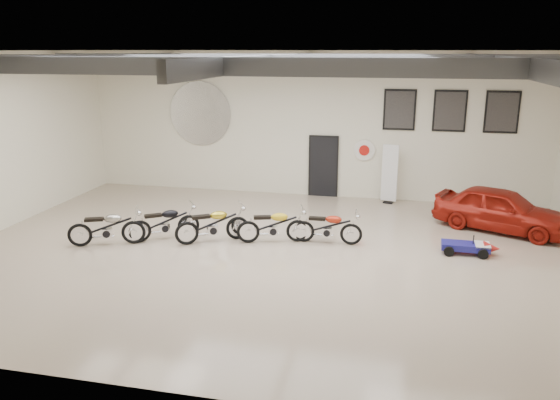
% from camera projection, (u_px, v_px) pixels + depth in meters
% --- Properties ---
extents(floor, '(16.00, 12.00, 0.01)m').
position_uv_depth(floor, '(270.00, 254.00, 13.91)').
color(floor, tan).
rests_on(floor, ground).
extents(ceiling, '(16.00, 12.00, 0.01)m').
position_uv_depth(ceiling, '(269.00, 51.00, 12.57)').
color(ceiling, slate).
rests_on(ceiling, back_wall).
extents(back_wall, '(16.00, 0.02, 5.00)m').
position_uv_depth(back_wall, '(310.00, 125.00, 18.88)').
color(back_wall, silver).
rests_on(back_wall, floor).
extents(ceiling_beams, '(15.80, 11.80, 0.32)m').
position_uv_depth(ceiling_beams, '(269.00, 62.00, 12.64)').
color(ceiling_beams, '#5A5C62').
rests_on(ceiling_beams, ceiling).
extents(door, '(0.92, 0.08, 2.10)m').
position_uv_depth(door, '(323.00, 167.00, 19.12)').
color(door, black).
rests_on(door, back_wall).
extents(logo_plaque, '(2.30, 0.06, 1.16)m').
position_uv_depth(logo_plaque, '(200.00, 114.00, 19.59)').
color(logo_plaque, silver).
rests_on(logo_plaque, back_wall).
extents(poster_left, '(1.05, 0.08, 1.35)m').
position_uv_depth(poster_left, '(400.00, 110.00, 18.05)').
color(poster_left, black).
rests_on(poster_left, back_wall).
extents(poster_mid, '(1.05, 0.08, 1.35)m').
position_uv_depth(poster_mid, '(450.00, 111.00, 17.72)').
color(poster_mid, black).
rests_on(poster_mid, back_wall).
extents(poster_right, '(1.05, 0.08, 1.35)m').
position_uv_depth(poster_right, '(502.00, 112.00, 17.38)').
color(poster_right, black).
rests_on(poster_right, back_wall).
extents(oil_sign, '(0.72, 0.10, 0.72)m').
position_uv_depth(oil_sign, '(364.00, 150.00, 18.65)').
color(oil_sign, white).
rests_on(oil_sign, back_wall).
extents(banner_stand, '(0.57, 0.33, 1.96)m').
position_uv_depth(banner_stand, '(390.00, 175.00, 18.23)').
color(banner_stand, white).
rests_on(banner_stand, floor).
extents(motorcycle_silver, '(2.04, 1.30, 1.02)m').
position_uv_depth(motorcycle_silver, '(106.00, 227.00, 14.39)').
color(motorcycle_silver, silver).
rests_on(motorcycle_silver, floor).
extents(motorcycle_black, '(1.90, 1.56, 0.99)m').
position_uv_depth(motorcycle_black, '(164.00, 222.00, 14.85)').
color(motorcycle_black, silver).
rests_on(motorcycle_black, floor).
extents(motorcycle_gold, '(2.01, 1.56, 1.03)m').
position_uv_depth(motorcycle_gold, '(212.00, 224.00, 14.63)').
color(motorcycle_gold, silver).
rests_on(motorcycle_gold, floor).
extents(motorcycle_yellow, '(1.99, 1.11, 0.99)m').
position_uv_depth(motorcycle_yellow, '(273.00, 225.00, 14.61)').
color(motorcycle_yellow, silver).
rests_on(motorcycle_yellow, floor).
extents(motorcycle_red, '(1.84, 0.62, 0.95)m').
position_uv_depth(motorcycle_red, '(327.00, 226.00, 14.54)').
color(motorcycle_red, silver).
rests_on(motorcycle_red, floor).
extents(go_kart, '(1.46, 0.68, 0.53)m').
position_uv_depth(go_kart, '(471.00, 244.00, 13.82)').
color(go_kart, navy).
rests_on(go_kart, floor).
extents(vintage_car, '(2.82, 3.95, 1.25)m').
position_uv_depth(vintage_car, '(501.00, 209.00, 15.57)').
color(vintage_car, maroon).
rests_on(vintage_car, floor).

